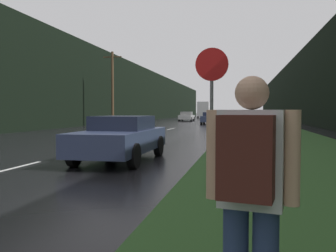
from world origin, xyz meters
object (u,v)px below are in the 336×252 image
(car_passing_near, at_px, (121,137))
(car_passing_far, at_px, (210,118))
(stop_sign, at_px, (212,100))
(delivery_truck, at_px, (205,110))
(hitchhiker_with_backpack, at_px, (250,191))
(car_oncoming, at_px, (187,116))

(car_passing_near, xyz_separation_m, car_passing_far, (0.00, 30.14, 0.01))
(stop_sign, bearing_deg, delivery_truck, 96.00)
(stop_sign, relative_size, car_passing_far, 0.60)
(hitchhiker_with_backpack, height_order, delivery_truck, delivery_truck)
(car_passing_far, distance_m, delivery_truck, 37.67)
(hitchhiker_with_backpack, bearing_deg, car_passing_far, 105.69)
(car_passing_near, relative_size, car_oncoming, 0.99)
(hitchhiker_with_backpack, xyz_separation_m, delivery_truck, (-8.05, 75.31, 0.86))
(car_passing_far, bearing_deg, delivery_truck, -83.16)
(car_oncoming, relative_size, delivery_truck, 0.58)
(car_oncoming, bearing_deg, stop_sign, -80.61)
(hitchhiker_with_backpack, distance_m, car_passing_far, 38.09)
(stop_sign, relative_size, delivery_truck, 0.36)
(car_passing_near, xyz_separation_m, car_oncoming, (-4.48, 41.91, 0.02))
(car_passing_near, distance_m, car_oncoming, 42.15)
(hitchhiker_with_backpack, bearing_deg, car_passing_near, 124.94)
(car_passing_near, distance_m, delivery_truck, 67.69)
(car_passing_far, bearing_deg, stop_sign, 95.05)
(stop_sign, xyz_separation_m, delivery_truck, (-7.39, 70.27, 0.14))
(hitchhiker_with_backpack, height_order, car_oncoming, hitchhiker_with_backpack)
(hitchhiker_with_backpack, relative_size, delivery_truck, 0.22)
(car_passing_near, height_order, car_passing_far, car_passing_far)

